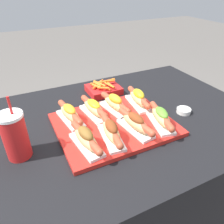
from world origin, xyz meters
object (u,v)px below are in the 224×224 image
serving_tray (114,124)px  hot_dog_2 (136,123)px  sauce_bowl (184,110)px  hot_dog_1 (111,131)px  hot_dog_7 (138,98)px  hot_dog_6 (115,104)px  hot_dog_5 (94,108)px  drink_cup (15,136)px  hot_dog_0 (86,138)px  fries_basket (104,89)px  hot_dog_4 (70,114)px  hot_dog_3 (161,117)px

serving_tray → hot_dog_2: bearing=-57.6°
sauce_bowl → hot_dog_2: bearing=-172.5°
hot_dog_1 → hot_dog_7: (0.22, 0.17, 0.00)m
hot_dog_1 → hot_dog_6: (0.10, 0.17, 0.00)m
serving_tray → hot_dog_5: size_ratio=2.20×
hot_dog_2 → hot_dog_5: bearing=120.8°
drink_cup → serving_tray: bearing=2.0°
hot_dog_1 → hot_dog_7: size_ratio=1.00×
hot_dog_0 → hot_dog_1: (0.10, -0.00, -0.00)m
drink_cup → hot_dog_6: bearing=13.0°
hot_dog_2 → drink_cup: drink_cup is taller
hot_dog_6 → fries_basket: size_ratio=1.26×
hot_dog_0 → hot_dog_4: (-0.00, 0.18, -0.00)m
hot_dog_1 → fries_basket: bearing=69.9°
hot_dog_0 → serving_tray: bearing=30.0°
hot_dog_5 → drink_cup: size_ratio=0.92×
hot_dog_0 → fries_basket: 0.46m
serving_tray → hot_dog_4: size_ratio=2.21×
sauce_bowl → fries_basket: (-0.25, 0.35, 0.01)m
hot_dog_6 → sauce_bowl: (0.29, -0.13, -0.04)m
hot_dog_2 → hot_dog_0: bearing=-178.1°
hot_dog_0 → sauce_bowl: hot_dog_0 is taller
hot_dog_4 → hot_dog_6: bearing=-2.9°
hot_dog_6 → hot_dog_7: hot_dog_6 is taller
sauce_bowl → hot_dog_6: bearing=155.8°
hot_dog_1 → fries_basket: 0.42m
serving_tray → hot_dog_6: size_ratio=2.21×
hot_dog_5 → drink_cup: drink_cup is taller
drink_cup → hot_dog_3: bearing=-8.4°
sauce_bowl → hot_dog_5: bearing=160.4°
hot_dog_2 → hot_dog_7: (0.11, 0.16, 0.00)m
hot_dog_0 → drink_cup: drink_cup is taller
hot_dog_7 → hot_dog_1: bearing=-142.3°
hot_dog_6 → hot_dog_1: bearing=-120.7°
hot_dog_3 → hot_dog_0: bearing=179.4°
hot_dog_4 → hot_dog_7: size_ratio=1.00×
hot_dog_4 → hot_dog_3: bearing=-30.1°
hot_dog_7 → hot_dog_2: bearing=-124.8°
serving_tray → sauce_bowl: sauce_bowl is taller
hot_dog_4 → hot_dog_7: hot_dog_7 is taller
hot_dog_0 → sauce_bowl: (0.49, 0.04, -0.04)m
hot_dog_1 → hot_dog_7: bearing=37.7°
hot_dog_2 → hot_dog_4: size_ratio=1.00×
sauce_bowl → drink_cup: size_ratio=0.28×
hot_dog_1 → hot_dog_5: 0.18m
hot_dog_3 → sauce_bowl: bearing=15.6°
hot_dog_5 → sauce_bowl: 0.41m
hot_dog_1 → hot_dog_0: bearing=179.4°
hot_dog_3 → hot_dog_5: size_ratio=0.98×
hot_dog_7 → drink_cup: size_ratio=0.92×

